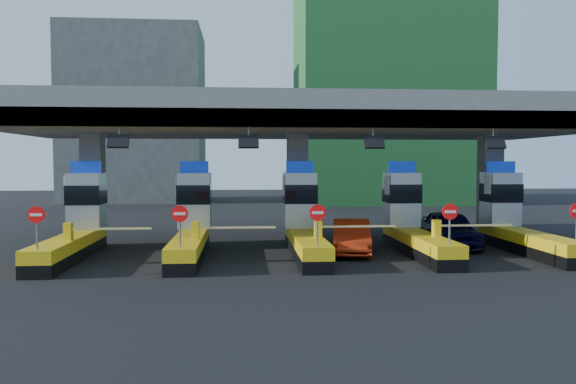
{
  "coord_description": "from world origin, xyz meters",
  "views": [
    {
      "loc": [
        -2.75,
        -24.97,
        4.09
      ],
      "look_at": [
        -0.71,
        0.0,
        2.77
      ],
      "focal_mm": 35.0,
      "sensor_mm": 36.0,
      "label": 1
    }
  ],
  "objects": [
    {
      "name": "toll_lane_far_right",
      "position": [
        10.0,
        0.28,
        1.4
      ],
      "size": [
        4.43,
        8.0,
        4.16
      ],
      "color": "black",
      "rests_on": "ground"
    },
    {
      "name": "toll_canopy",
      "position": [
        0.0,
        2.87,
        6.13
      ],
      "size": [
        28.0,
        12.09,
        7.0
      ],
      "color": "slate",
      "rests_on": "ground"
    },
    {
      "name": "toll_lane_right",
      "position": [
        5.0,
        0.28,
        1.4
      ],
      "size": [
        4.43,
        8.0,
        4.16
      ],
      "color": "black",
      "rests_on": "ground"
    },
    {
      "name": "van",
      "position": [
        7.23,
        1.27,
        0.88
      ],
      "size": [
        2.54,
        5.35,
        1.77
      ],
      "primitive_type": "imported",
      "rotation": [
        0.0,
        0.0,
        -0.09
      ],
      "color": "black",
      "rests_on": "ground"
    },
    {
      "name": "ground",
      "position": [
        0.0,
        0.0,
        0.0
      ],
      "size": [
        120.0,
        120.0,
        0.0
      ],
      "primitive_type": "plane",
      "color": "black",
      "rests_on": "ground"
    },
    {
      "name": "bg_building_scaffold",
      "position": [
        12.0,
        32.0,
        14.0
      ],
      "size": [
        18.0,
        12.0,
        28.0
      ],
      "primitive_type": "cube",
      "color": "#1E5926",
      "rests_on": "ground"
    },
    {
      "name": "toll_lane_far_left",
      "position": [
        -10.0,
        0.28,
        1.4
      ],
      "size": [
        4.43,
        8.0,
        4.16
      ],
      "color": "black",
      "rests_on": "ground"
    },
    {
      "name": "red_car",
      "position": [
        2.13,
        -0.22,
        0.76
      ],
      "size": [
        2.36,
        4.83,
        1.53
      ],
      "primitive_type": "imported",
      "rotation": [
        0.0,
        0.0,
        -0.17
      ],
      "color": "#B2280D",
      "rests_on": "ground"
    },
    {
      "name": "bg_building_concrete",
      "position": [
        -14.0,
        36.0,
        9.0
      ],
      "size": [
        14.0,
        10.0,
        18.0
      ],
      "primitive_type": "cube",
      "color": "#4C4C49",
      "rests_on": "ground"
    },
    {
      "name": "toll_lane_center",
      "position": [
        0.0,
        0.28,
        1.4
      ],
      "size": [
        4.43,
        8.0,
        4.16
      ],
      "color": "black",
      "rests_on": "ground"
    },
    {
      "name": "toll_lane_left",
      "position": [
        -5.0,
        0.28,
        1.4
      ],
      "size": [
        4.43,
        8.0,
        4.16
      ],
      "color": "black",
      "rests_on": "ground"
    }
  ]
}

